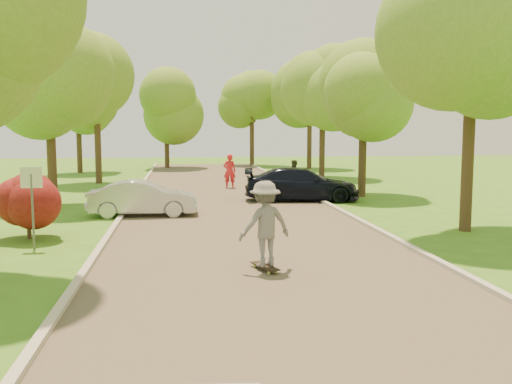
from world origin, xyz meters
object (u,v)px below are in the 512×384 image
silver_sedan (143,198)px  skateboarder (265,224)px  street_sign (32,190)px  person_striped (230,171)px  person_olive (294,175)px  dark_sedan (302,184)px  longboard (265,266)px

silver_sedan → skateboarder: 9.08m
street_sign → skateboarder: 6.52m
silver_sedan → person_striped: person_striped is taller
silver_sedan → person_olive: (7.10, 7.77, 0.13)m
street_sign → skateboarder: bearing=-28.5°
silver_sedan → person_olive: person_olive is taller
street_sign → silver_sedan: size_ratio=0.56×
dark_sedan → longboard: size_ratio=4.93×
longboard → person_olive: 16.73m
longboard → skateboarder: (0.00, 0.00, 0.97)m
longboard → skateboarder: size_ratio=0.53×
street_sign → skateboarder: (5.71, -3.10, -0.49)m
street_sign → person_olive: 16.30m
silver_sedan → person_olive: 10.53m
longboard → person_olive: bearing=-123.1°
street_sign → longboard: (5.71, -3.10, -1.46)m
dark_sedan → skateboarder: (-3.39, -11.95, 0.35)m
silver_sedan → person_striped: bearing=-22.2°
person_striped → skateboarder: bearing=91.6°
silver_sedan → person_olive: bearing=-41.2°
dark_sedan → person_striped: (-2.68, 5.59, 0.18)m
silver_sedan → dark_sedan: (6.60, 3.46, 0.08)m
dark_sedan → person_striped: person_striped is taller
dark_sedan → skateboarder: skateboarder is taller
street_sign → skateboarder: size_ratio=1.14×
street_sign → person_striped: (6.42, 14.44, -0.66)m
dark_sedan → person_olive: size_ratio=3.22×
longboard → skateboarder: bearing=180.0°
silver_sedan → longboard: bearing=-158.1°
skateboarder → person_olive: skateboarder is taller
skateboarder → person_olive: size_ratio=1.23×
person_olive → person_striped: bearing=-63.6°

